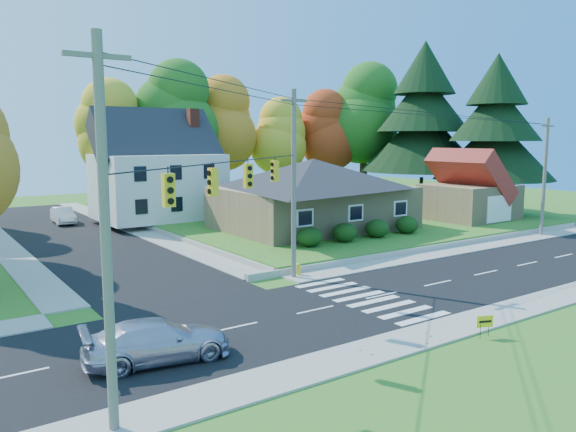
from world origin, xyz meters
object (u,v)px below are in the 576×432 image
(ranch_house, at_px, (313,192))
(fire_hydrant, at_px, (299,270))
(silver_sedan, at_px, (157,341))
(white_car, at_px, (63,215))

(ranch_house, xyz_separation_m, fire_hydrant, (-9.04, -10.62, -2.91))
(silver_sedan, relative_size, white_car, 1.13)
(white_car, distance_m, fire_hydrant, 27.89)
(ranch_house, relative_size, silver_sedan, 2.97)
(ranch_house, relative_size, fire_hydrant, 19.55)
(ranch_house, height_order, silver_sedan, ranch_house)
(ranch_house, xyz_separation_m, silver_sedan, (-19.85, -17.50, -2.53))
(ranch_house, bearing_deg, white_car, 132.06)
(ranch_house, height_order, white_car, ranch_house)
(ranch_house, bearing_deg, silver_sedan, -138.60)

